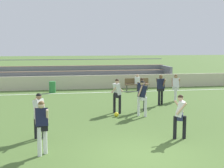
{
  "coord_description": "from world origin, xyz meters",
  "views": [
    {
      "loc": [
        -2.49,
        -8.91,
        3.46
      ],
      "look_at": [
        0.26,
        7.07,
        1.34
      ],
      "focal_mm": 49.71,
      "sensor_mm": 36.0,
      "label": 1
    }
  ],
  "objects_px": {
    "spectator_seated": "(137,81)",
    "player_white_deep_cover": "(180,113)",
    "player_dark_wide_right": "(161,87)",
    "bench_near_wall_gap": "(137,83)",
    "player_white_overlapping": "(176,85)",
    "player_dark_pressing_high": "(42,123)",
    "bleacher_stand": "(42,76)",
    "trash_bin": "(52,87)",
    "player_dark_wide_left": "(142,91)",
    "player_dark_trailing_run": "(142,95)",
    "soccer_ball": "(116,114)",
    "player_white_dropping_back": "(117,93)",
    "player_white_challenging": "(39,112)"
  },
  "relations": [
    {
      "from": "bleacher_stand",
      "to": "player_white_challenging",
      "type": "distance_m",
      "value": 14.19
    },
    {
      "from": "player_white_dropping_back",
      "to": "soccer_ball",
      "type": "height_order",
      "value": "player_white_dropping_back"
    },
    {
      "from": "bench_near_wall_gap",
      "to": "player_dark_trailing_run",
      "type": "distance_m",
      "value": 8.3
    },
    {
      "from": "trash_bin",
      "to": "player_white_deep_cover",
      "type": "relative_size",
      "value": 0.49
    },
    {
      "from": "spectator_seated",
      "to": "player_white_deep_cover",
      "type": "height_order",
      "value": "player_white_deep_cover"
    },
    {
      "from": "player_white_dropping_back",
      "to": "player_dark_pressing_high",
      "type": "distance_m",
      "value": 6.34
    },
    {
      "from": "bleacher_stand",
      "to": "player_dark_wide_right",
      "type": "height_order",
      "value": "bleacher_stand"
    },
    {
      "from": "trash_bin",
      "to": "player_white_dropping_back",
      "type": "bearing_deg",
      "value": -65.42
    },
    {
      "from": "player_white_overlapping",
      "to": "player_white_dropping_back",
      "type": "bearing_deg",
      "value": -147.96
    },
    {
      "from": "bleacher_stand",
      "to": "player_white_dropping_back",
      "type": "bearing_deg",
      "value": -68.5
    },
    {
      "from": "spectator_seated",
      "to": "soccer_ball",
      "type": "xyz_separation_m",
      "value": [
        -3.04,
        -7.85,
        -0.59
      ]
    },
    {
      "from": "player_dark_wide_left",
      "to": "player_white_deep_cover",
      "type": "distance_m",
      "value": 4.7
    },
    {
      "from": "bench_near_wall_gap",
      "to": "player_white_challenging",
      "type": "bearing_deg",
      "value": -120.68
    },
    {
      "from": "spectator_seated",
      "to": "player_dark_wide_left",
      "type": "bearing_deg",
      "value": -102.62
    },
    {
      "from": "trash_bin",
      "to": "bench_near_wall_gap",
      "type": "bearing_deg",
      "value": 0.02
    },
    {
      "from": "bleacher_stand",
      "to": "player_dark_trailing_run",
      "type": "relative_size",
      "value": 12.24
    },
    {
      "from": "bench_near_wall_gap",
      "to": "player_dark_wide_left",
      "type": "distance_m",
      "value": 7.22
    },
    {
      "from": "player_dark_wide_left",
      "to": "player_white_deep_cover",
      "type": "xyz_separation_m",
      "value": [
        0.15,
        -4.7,
        -0.07
      ]
    },
    {
      "from": "bleacher_stand",
      "to": "spectator_seated",
      "type": "xyz_separation_m",
      "value": [
        7.03,
        -3.46,
        -0.17
      ]
    },
    {
      "from": "spectator_seated",
      "to": "player_dark_trailing_run",
      "type": "height_order",
      "value": "player_dark_trailing_run"
    },
    {
      "from": "bench_near_wall_gap",
      "to": "spectator_seated",
      "type": "xyz_separation_m",
      "value": [
        -0.0,
        -0.12,
        0.16
      ]
    },
    {
      "from": "trash_bin",
      "to": "player_white_overlapping",
      "type": "xyz_separation_m",
      "value": [
        7.36,
        -4.69,
        0.57
      ]
    },
    {
      "from": "player_white_deep_cover",
      "to": "soccer_ball",
      "type": "distance_m",
      "value": 4.2
    },
    {
      "from": "trash_bin",
      "to": "player_white_challenging",
      "type": "bearing_deg",
      "value": -91.36
    },
    {
      "from": "spectator_seated",
      "to": "player_white_dropping_back",
      "type": "xyz_separation_m",
      "value": [
        -2.87,
        -7.12,
        0.33
      ]
    },
    {
      "from": "player_white_dropping_back",
      "to": "player_white_overlapping",
      "type": "xyz_separation_m",
      "value": [
        4.05,
        2.54,
        -0.07
      ]
    },
    {
      "from": "player_white_challenging",
      "to": "trash_bin",
      "type": "bearing_deg",
      "value": 88.64
    },
    {
      "from": "bleacher_stand",
      "to": "soccer_ball",
      "type": "height_order",
      "value": "bleacher_stand"
    },
    {
      "from": "player_white_dropping_back",
      "to": "player_dark_wide_left",
      "type": "bearing_deg",
      "value": 8.35
    },
    {
      "from": "spectator_seated",
      "to": "player_dark_wide_right",
      "type": "bearing_deg",
      "value": -90.53
    },
    {
      "from": "player_white_dropping_back",
      "to": "player_white_challenging",
      "type": "relative_size",
      "value": 1.03
    },
    {
      "from": "player_dark_trailing_run",
      "to": "player_white_deep_cover",
      "type": "bearing_deg",
      "value": -83.41
    },
    {
      "from": "player_dark_wide_left",
      "to": "player_white_deep_cover",
      "type": "relative_size",
      "value": 1.06
    },
    {
      "from": "player_dark_pressing_high",
      "to": "player_white_deep_cover",
      "type": "bearing_deg",
      "value": 10.01
    },
    {
      "from": "player_white_challenging",
      "to": "player_white_overlapping",
      "type": "bearing_deg",
      "value": 38.9
    },
    {
      "from": "player_white_overlapping",
      "to": "player_dark_pressing_high",
      "type": "bearing_deg",
      "value": -133.27
    },
    {
      "from": "player_dark_pressing_high",
      "to": "player_dark_trailing_run",
      "type": "bearing_deg",
      "value": 45.45
    },
    {
      "from": "player_white_overlapping",
      "to": "player_dark_wide_right",
      "type": "bearing_deg",
      "value": -144.62
    },
    {
      "from": "bleacher_stand",
      "to": "player_white_dropping_back",
      "type": "relative_size",
      "value": 12.22
    },
    {
      "from": "player_dark_wide_left",
      "to": "player_dark_trailing_run",
      "type": "bearing_deg",
      "value": -104.31
    },
    {
      "from": "player_dark_wide_right",
      "to": "player_white_overlapping",
      "type": "bearing_deg",
      "value": 35.38
    },
    {
      "from": "bench_near_wall_gap",
      "to": "spectator_seated",
      "type": "distance_m",
      "value": 0.19
    },
    {
      "from": "trash_bin",
      "to": "spectator_seated",
      "type": "bearing_deg",
      "value": -1.06
    },
    {
      "from": "spectator_seated",
      "to": "player_white_dropping_back",
      "type": "relative_size",
      "value": 0.7
    },
    {
      "from": "spectator_seated",
      "to": "player_dark_trailing_run",
      "type": "relative_size",
      "value": 0.7
    },
    {
      "from": "soccer_ball",
      "to": "player_white_deep_cover",
      "type": "bearing_deg",
      "value": -66.41
    },
    {
      "from": "player_dark_trailing_run",
      "to": "player_white_overlapping",
      "type": "bearing_deg",
      "value": 48.51
    },
    {
      "from": "bleacher_stand",
      "to": "player_dark_wide_right",
      "type": "relative_size",
      "value": 12.26
    },
    {
      "from": "player_white_challenging",
      "to": "player_dark_wide_right",
      "type": "bearing_deg",
      "value": 39.54
    },
    {
      "from": "player_dark_pressing_high",
      "to": "player_white_challenging",
      "type": "distance_m",
      "value": 1.76
    }
  ]
}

